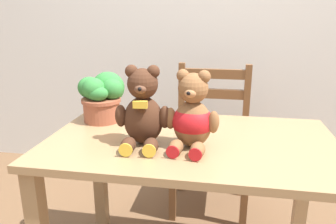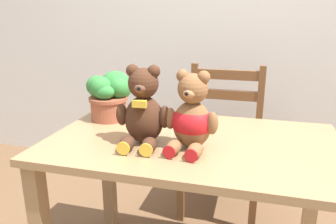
{
  "view_description": "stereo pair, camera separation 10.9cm",
  "coord_description": "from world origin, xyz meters",
  "px_view_note": "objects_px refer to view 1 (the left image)",
  "views": [
    {
      "loc": [
        0.12,
        -0.89,
        1.2
      ],
      "look_at": [
        -0.08,
        0.28,
        0.85
      ],
      "focal_mm": 35.0,
      "sensor_mm": 36.0,
      "label": 1
    },
    {
      "loc": [
        0.23,
        -0.87,
        1.2
      ],
      "look_at": [
        -0.08,
        0.28,
        0.85
      ],
      "focal_mm": 35.0,
      "sensor_mm": 36.0,
      "label": 2
    }
  ],
  "objects_px": {
    "wooden_chair_behind": "(211,136)",
    "teddy_bear_right": "(192,117)",
    "potted_plant": "(102,95)",
    "teddy_bear_left": "(143,111)"
  },
  "relations": [
    {
      "from": "wooden_chair_behind",
      "to": "teddy_bear_right",
      "type": "xyz_separation_m",
      "value": [
        -0.05,
        -0.77,
        0.36
      ]
    },
    {
      "from": "teddy_bear_right",
      "to": "wooden_chair_behind",
      "type": "bearing_deg",
      "value": -87.57
    },
    {
      "from": "wooden_chair_behind",
      "to": "potted_plant",
      "type": "xyz_separation_m",
      "value": [
        -0.5,
        -0.51,
        0.37
      ]
    },
    {
      "from": "wooden_chair_behind",
      "to": "potted_plant",
      "type": "relative_size",
      "value": 4.02
    },
    {
      "from": "wooden_chair_behind",
      "to": "potted_plant",
      "type": "height_order",
      "value": "potted_plant"
    },
    {
      "from": "teddy_bear_left",
      "to": "potted_plant",
      "type": "xyz_separation_m",
      "value": [
        -0.26,
        0.26,
        -0.01
      ]
    },
    {
      "from": "potted_plant",
      "to": "teddy_bear_right",
      "type": "bearing_deg",
      "value": -29.86
    },
    {
      "from": "wooden_chair_behind",
      "to": "teddy_bear_right",
      "type": "distance_m",
      "value": 0.85
    },
    {
      "from": "potted_plant",
      "to": "wooden_chair_behind",
      "type": "bearing_deg",
      "value": 45.6
    },
    {
      "from": "teddy_bear_left",
      "to": "potted_plant",
      "type": "distance_m",
      "value": 0.37
    }
  ]
}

